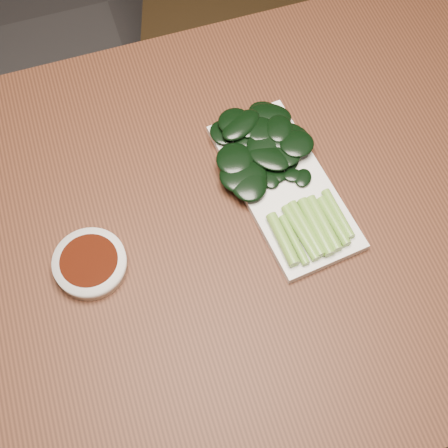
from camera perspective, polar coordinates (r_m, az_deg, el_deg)
ground at (r=1.66m, az=0.07°, el=-11.81°), size 6.00×6.00×0.00m
table at (r=1.02m, az=0.11°, el=-1.78°), size 1.40×0.80×0.75m
sauce_bowl at (r=0.94m, az=-12.14°, el=-3.56°), size 0.11×0.11×0.03m
serving_plate at (r=0.99m, az=5.49°, el=3.52°), size 0.17×0.31×0.01m
gai_lan at (r=0.99m, az=4.26°, el=5.69°), size 0.18×0.31×0.03m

